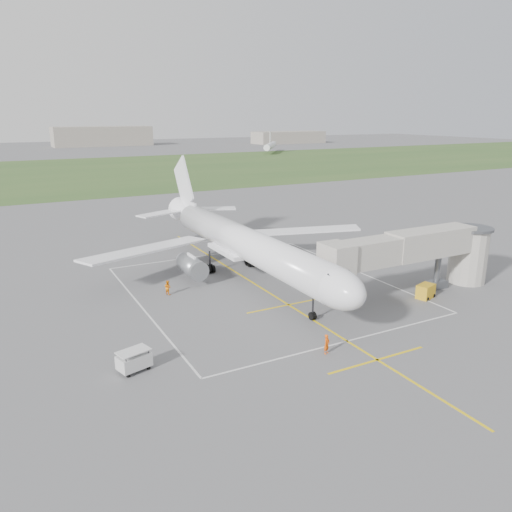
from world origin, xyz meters
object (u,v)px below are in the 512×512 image
airliner (243,243)px  baggage_cart (134,360)px  gpu_unit (426,291)px  ramp_worker_nose (327,344)px  ramp_worker_wing (168,288)px  jet_bridge (425,251)px

airliner → baggage_cart: bearing=-136.8°
airliner → gpu_unit: airliner is taller
ramp_worker_nose → ramp_worker_wing: 21.44m
airliner → jet_bridge: 21.22m
jet_bridge → baggage_cart: 34.25m
jet_bridge → ramp_worker_wing: size_ratio=14.16×
jet_bridge → ramp_worker_wing: (-26.04, 12.60, -3.92)m
airliner → jet_bridge: airliner is taller
gpu_unit → baggage_cart: 32.64m
jet_bridge → gpu_unit: jet_bridge is taller
gpu_unit → ramp_worker_wing: size_ratio=1.43×
ramp_worker_wing → jet_bridge: bearing=-144.0°
gpu_unit → baggage_cart: (-32.63, -1.04, 0.13)m
baggage_cart → ramp_worker_wing: baggage_cart is taller
gpu_unit → ramp_worker_wing: (-24.76, 14.40, 0.06)m
jet_bridge → ramp_worker_nose: size_ratio=13.46×
ramp_worker_wing → baggage_cart: bearing=124.8°
baggage_cart → ramp_worker_nose: (15.14, -4.73, -0.02)m
jet_bridge → gpu_unit: 4.56m
airliner → gpu_unit: bearing=-48.0°
ramp_worker_nose → baggage_cart: bearing=137.4°
airliner → baggage_cart: (-18.19, -17.10, -3.50)m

